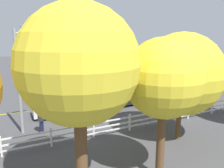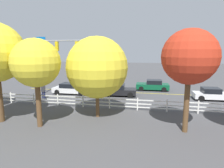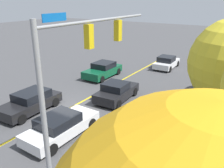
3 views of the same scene
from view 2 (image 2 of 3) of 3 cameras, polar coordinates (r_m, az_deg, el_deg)
ground_plane at (r=25.94m, az=-3.99°, el=-2.14°), size 120.00×120.00×0.00m
lane_center_stripe at (r=25.23m, az=4.84°, el=-2.49°), size 28.00×0.16×0.01m
signal_assembly at (r=22.59m, az=-17.32°, el=8.00°), size 7.55×0.38×6.84m
car_0 at (r=23.30m, az=2.02°, el=-1.85°), size 4.11×2.13×1.40m
car_1 at (r=24.84m, az=-11.87°, el=-1.34°), size 4.58×2.01×1.34m
car_2 at (r=28.08m, az=-6.56°, el=0.18°), size 4.41×2.08×1.40m
car_3 at (r=23.96m, az=27.28°, el=-2.68°), size 4.00×1.95×1.35m
car_4 at (r=27.04m, az=11.86°, el=-0.35°), size 4.37×2.09×1.42m
pedestrian at (r=23.00m, az=-19.49°, el=-1.91°), size 0.46×0.47×1.69m
white_rail_fence at (r=18.22m, az=-0.73°, el=-5.41°), size 26.10×0.10×1.15m
tree_1 at (r=15.45m, az=-4.41°, el=4.85°), size 4.90×4.90×6.52m
tree_2 at (r=13.30m, az=21.84°, el=7.32°), size 3.56×3.56×6.79m
tree_5 at (r=14.29m, az=-21.43°, el=5.67°), size 3.35×3.35×6.24m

